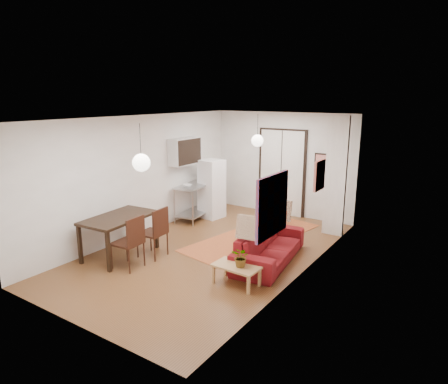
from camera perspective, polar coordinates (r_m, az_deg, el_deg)
The scene contains 27 objects.
floor at distance 8.90m, azimuth -1.79°, elevation -8.43°, with size 7.00×7.00×0.00m, color brown.
ceiling at distance 8.26m, azimuth -1.94°, elevation 10.56°, with size 4.20×7.00×0.02m, color white.
wall_back at distance 11.44m, azimuth 8.36°, elevation 3.96°, with size 4.20×0.02×2.90m, color white.
wall_front at distance 6.07m, azimuth -21.45°, elevation -5.50°, with size 4.20×0.02×2.90m, color white.
wall_left at distance 9.81m, azimuth -11.93°, elevation 2.21°, with size 0.02×7.00×2.90m, color white.
wall_right at distance 7.48m, azimuth 11.37°, elevation -1.29°, with size 0.02×7.00×2.90m, color white.
double_doors at distance 11.45m, azimuth 8.22°, elevation 2.70°, with size 1.44×0.06×2.50m, color white.
stub_partition at distance 9.91m, azimuth 15.68°, elevation 2.11°, with size 0.50×0.10×2.90m, color white.
wall_cabinet at distance 10.71m, azimuth -5.64°, elevation 5.82°, with size 0.35×1.00×0.70m, color silver.
painting_popart at distance 6.34m, azimuth 6.92°, elevation -1.95°, with size 0.05×1.00×1.00m, color red.
painting_abstract at distance 8.14m, azimuth 13.48°, elevation 2.34°, with size 0.05×0.50×0.60m, color beige.
poster_back at distance 10.96m, azimuth 13.76°, elevation 4.09°, with size 0.40×0.03×0.50m, color red.
print_left at distance 11.18m, azimuth -4.62°, elevation 6.43°, with size 0.03×0.44×0.54m, color olive.
pendant_back at distance 10.01m, azimuth 4.80°, elevation 7.32°, with size 0.30×0.30×0.80m.
pendant_front at distance 6.81m, azimuth -11.73°, elevation 4.13°, with size 0.30×0.30×0.80m.
kilim_rug at distance 9.75m, azimuth 4.24°, elevation -6.43°, with size 1.41×3.77×0.01m, color #BD5E2F.
sofa at distance 8.33m, azimuth 6.50°, elevation -7.68°, with size 2.25×0.88×0.66m, color maroon.
coffee_table at distance 7.30m, azimuth 1.79°, elevation -10.80°, with size 0.86×0.50×0.37m.
potted_plant at distance 7.15m, azimuth 2.49°, elevation -9.28°, with size 0.33×0.28×0.37m, color #32652D.
kitchen_counter at distance 10.98m, azimuth -4.22°, elevation -0.63°, with size 0.81×1.36×0.98m.
bowl at distance 10.67m, azimuth -5.23°, elevation 0.93°, with size 0.23×0.23×0.06m, color white.
soap_bottle at distance 11.07m, azimuth -3.46°, elevation 1.83°, with size 0.09×0.09×0.20m, color teal.
fridge at distance 11.09m, azimuth -1.77°, elevation 0.44°, with size 0.57×0.57×1.63m, color white.
dining_table at distance 8.70m, azimuth -14.77°, elevation -4.00°, with size 1.01×1.64×0.87m.
dining_chair_near at distance 8.64m, azimuth -9.76°, elevation -4.90°, with size 0.55×0.75×1.08m.
dining_chair_far at distance 8.17m, azimuth -13.13°, elevation -6.14°, with size 0.55×0.75×1.08m.
black_side_chair at distance 10.48m, azimuth 7.90°, elevation -1.72°, with size 0.60×0.62×1.00m.
Camera 1 is at (4.79, -6.72, 3.34)m, focal length 32.00 mm.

